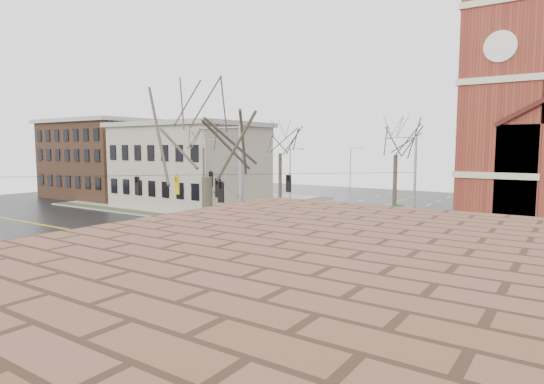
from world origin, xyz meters
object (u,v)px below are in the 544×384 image
Objects in this scene: signal_pole_se at (238,230)px; parked_car_b at (533,262)px; cargo_van at (242,246)px; streetlight_north_a at (291,174)px; tree_ne at (396,149)px; streetlight_north_b at (351,168)px; signal_pole_nw at (207,177)px; parked_car_a at (442,252)px; tree_nw_far at (204,143)px; tree_se at (207,163)px; signal_pole_ne at (412,187)px; tree_nw_near at (280,148)px.

parked_car_b is at bearing 65.69° from signal_pole_se.
signal_pole_se is 1.75× the size of cargo_van.
streetlight_north_a is 0.72× the size of tree_ne.
streetlight_north_b is 0.72× the size of tree_ne.
parked_car_a is (25.87, -2.88, -4.42)m from signal_pole_nw.
signal_pole_nw is at bearing -173.44° from tree_ne.
streetlight_north_b is 50.33m from parked_car_b.
streetlight_north_b is at bearing 119.95° from tree_ne.
streetlight_north_a is 15.77m from tree_nw_far.
tree_se is at bearing 164.24° from parked_car_a.
parked_car_b is (31.04, -19.43, -3.81)m from streetlight_north_a.
parked_car_b is at bearing -5.28° from signal_pole_nw.
tree_nw_far reaches higher than cargo_van.
streetlight_north_a is at bearing 118.31° from tree_se.
cargo_van is at bearing -74.63° from streetlight_north_b.
signal_pole_ne is 6.18m from parked_car_a.
tree_ne is (19.68, -34.16, 3.59)m from streetlight_north_b.
tree_nw_far is 1.07× the size of tree_nw_near.
tree_nw_near is at bearing 118.55° from tree_se.
signal_pole_ne is at bearing 90.00° from signal_pole_se.
signal_pole_se is at bearing -68.11° from cargo_van.
cargo_van is 18.07m from tree_se.
streetlight_north_a reaches higher than parked_car_a.
signal_pole_se reaches higher than streetlight_north_b.
cargo_van is 19.83m from parked_car_b.
signal_pole_nw is 4.39m from tree_nw_far.
signal_pole_nw is at bearing 134.55° from signal_pole_se.
streetlight_north_a is 1.55× the size of cargo_van.
streetlight_north_b is 2.01× the size of parked_car_b.
signal_pole_ne is at bearing 0.00° from signal_pole_nw.
streetlight_north_a is at bearing 143.10° from signal_pole_ne.
signal_pole_se is at bearing -84.84° from tree_ne.
parked_car_a is at bearing 83.60° from tree_se.
tree_nw_near is 1.01× the size of tree_ne.
parked_car_a is 0.78× the size of parked_car_b.
tree_nw_far is at bearing 132.83° from tree_se.
signal_pole_se is 0.81× the size of tree_ne.
streetlight_north_a is at bearing 61.28° from parked_car_b.
signal_pole_se is at bearing -60.21° from tree_nw_near.
tree_nw_far reaches higher than signal_pole_se.
tree_nw_near reaches higher than cargo_van.
tree_nw_far reaches higher than streetlight_north_a.
streetlight_north_b is 66.14m from tree_se.
signal_pole_se is 25.63m from tree_ne.
tree_nw_near is at bearing 2.95° from tree_nw_far.
parked_car_a is (3.23, 20.12, -4.42)m from signal_pole_se.
tree_nw_far is (-27.61, 4.38, 8.15)m from parked_car_a.
streetlight_north_a is at bearing 144.27° from tree_ne.
tree_nw_far reaches higher than streetlight_north_b.
signal_pole_nw is at bearing 132.39° from tree_se.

